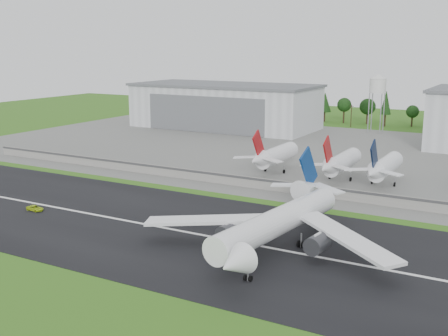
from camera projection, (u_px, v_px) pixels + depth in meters
The scene contains 14 objects.
ground at pixel (175, 248), 120.67m from camera, with size 600.00×600.00×0.00m, color #2D6919.
runway at pixel (199, 235), 129.18m from camera, with size 320.00×60.00×0.10m, color black.
runway_centerline at pixel (199, 234), 129.16m from camera, with size 220.00×1.00×0.02m, color white.
apron at pixel (345, 155), 222.88m from camera, with size 320.00×150.00×0.10m, color slate.
blast_fence at pixel (279, 186), 167.13m from camera, with size 240.00×0.61×3.50m.
hangar_west at pixel (225, 106), 296.98m from camera, with size 97.00×44.00×23.20m.
water_tower at pixel (378, 84), 275.44m from camera, with size 8.40×8.40×29.40m.
utility_poles at pixel (392, 130), 291.04m from camera, with size 230.00×3.00×12.00m, color black, non-canonical shape.
treeline at pixel (399, 126), 303.82m from camera, with size 320.00×16.00×22.00m, color black, non-canonical shape.
main_airliner at pixel (277, 228), 118.42m from camera, with size 56.88×59.25×18.17m.
ground_vehicle at pixel (35, 208), 147.75m from camera, with size 2.29×4.96×1.38m, color #ADCE18.
parked_jet_red_a at pixel (273, 156), 190.19m from camera, with size 7.36×31.29×16.69m.
parked_jet_red_b at pixel (339, 163), 179.11m from camera, with size 7.36×31.29×16.62m.
parked_jet_navy at pixel (383, 167), 172.47m from camera, with size 7.36×31.29×16.61m.
Camera 1 is at (65.19, -94.40, 42.54)m, focal length 45.00 mm.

